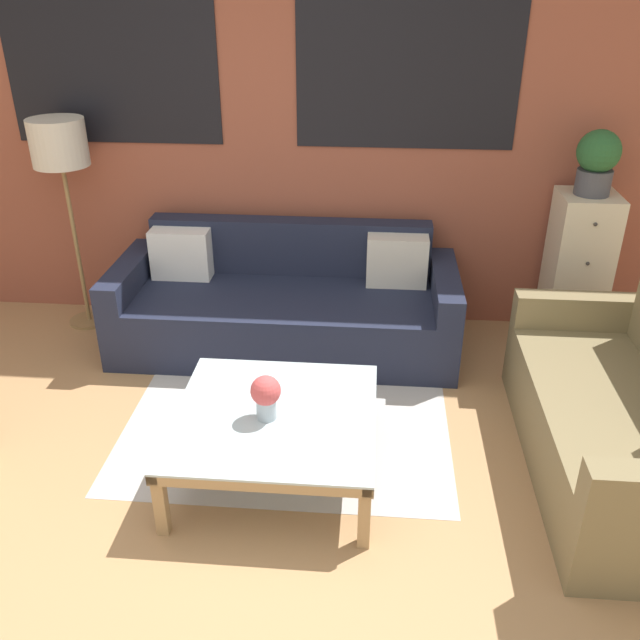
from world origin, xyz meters
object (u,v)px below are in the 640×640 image
Objects in this scene: flower_vase at (266,395)px; couch_dark at (286,306)px; floor_lamp at (60,152)px; potted_plant at (597,160)px; settee_vintage at (629,421)px; drawer_cabinet at (576,270)px; coffee_table at (275,422)px.

couch_dark is at bearing 93.69° from flower_vase.
potted_plant is (3.40, 0.03, 0.01)m from floor_lamp.
potted_plant is 1.76× the size of flower_vase.
couch_dark is 2.21m from settee_vintage.
couch_dark is 1.54× the size of floor_lamp.
floor_lamp is at bearing 134.90° from flower_vase.
drawer_cabinet reaches higher than couch_dark.
potted_plant is (0.05, 1.41, 0.94)m from settee_vintage.
potted_plant is at bearing 90.00° from drawer_cabinet.
floor_lamp reaches higher than coffee_table.
settee_vintage reaches higher than coffee_table.
couch_dark is at bearing -7.28° from floor_lamp.
drawer_cabinet is at bearing 41.20° from flower_vase.
couch_dark is 2.16m from potted_plant.
drawer_cabinet reaches higher than coffee_table.
floor_lamp reaches higher than settee_vintage.
potted_plant is 2.55m from flower_vase.
settee_vintage is at bearing 5.25° from coffee_table.
potted_plant is at bearing 41.12° from coffee_table.
settee_vintage is 1.80m from flower_vase.
settee_vintage is (1.87, -1.19, 0.03)m from couch_dark.
couch_dark reaches higher than flower_vase.
floor_lamp reaches higher than flower_vase.
settee_vintage is 7.42× the size of flower_vase.
floor_lamp is 2.34m from flower_vase.
coffee_table is (-1.74, -0.16, 0.01)m from settee_vintage.
couch_dark is at bearing 95.20° from coffee_table.
couch_dark is at bearing 147.46° from settee_vintage.
couch_dark is 1.40m from flower_vase.
coffee_table is at bearing -174.75° from settee_vintage.
floor_lamp is (-3.34, 1.38, 0.93)m from settee_vintage.
potted_plant reaches higher than flower_vase.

